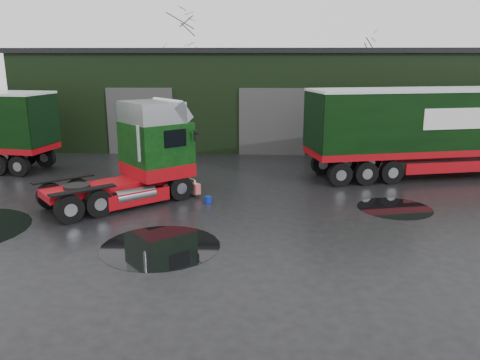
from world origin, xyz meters
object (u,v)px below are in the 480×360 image
object	(u,v)px
warehouse	(270,95)
hero_tractor	(115,155)
wash_bucket	(208,199)
lorry_right	(436,132)
tree_back_a	(181,69)
tree_back_b	(354,81)

from	to	relation	value
warehouse	hero_tractor	world-z (taller)	warehouse
wash_bucket	lorry_right	bearing A→B (deg)	25.10
hero_tractor	lorry_right	size ratio (longest dim) A/B	0.39
lorry_right	tree_back_a	distance (m)	26.47
hero_tractor	wash_bucket	world-z (taller)	hero_tractor
warehouse	wash_bucket	size ratio (longest dim) A/B	115.61
lorry_right	wash_bucket	bearing A→B (deg)	-77.48
warehouse	hero_tractor	size ratio (longest dim) A/B	4.96
tree_back_b	wash_bucket	bearing A→B (deg)	-112.68
lorry_right	wash_bucket	size ratio (longest dim) A/B	58.98
hero_tractor	tree_back_b	xyz separation A→B (m)	(14.50, 26.37, 1.72)
hero_tractor	wash_bucket	size ratio (longest dim) A/B	23.29
tree_back_a	tree_back_b	xyz separation A→B (m)	(16.00, 0.00, -1.00)
warehouse	tree_back_a	xyz separation A→B (m)	(-8.00, 10.00, 1.59)
hero_tractor	wash_bucket	bearing A→B (deg)	54.51
wash_bucket	tree_back_a	size ratio (longest dim) A/B	0.03
wash_bucket	tree_back_a	xyz separation A→B (m)	(-5.11, 26.05, 4.62)
warehouse	lorry_right	xyz separation A→B (m)	(7.90, -11.00, -0.98)
lorry_right	tree_back_b	distance (m)	21.06
lorry_right	tree_back_a	world-z (taller)	tree_back_a
hero_tractor	tree_back_b	size ratio (longest dim) A/B	0.87
wash_bucket	tree_back_a	world-z (taller)	tree_back_a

